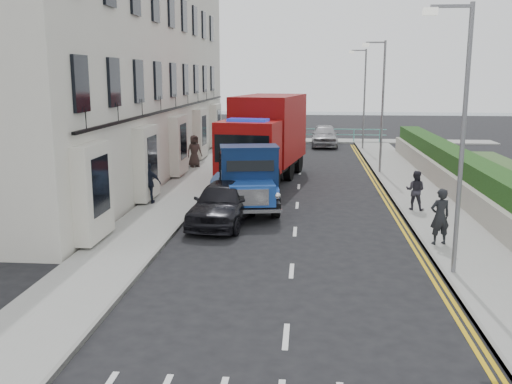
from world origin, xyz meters
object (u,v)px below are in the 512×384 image
Objects in this scene: lamp_mid at (381,99)px; lamp_far at (363,93)px; lamp_near at (459,126)px; bedford_lorry at (249,182)px; red_lorry at (265,136)px; parked_car_front at (223,202)px; pedestrian_east_near at (440,217)px.

lamp_far is (0.00, 10.00, 0.00)m from lamp_mid.
bedford_lorry is at bearing 132.13° from lamp_near.
red_lorry is at bearing -158.15° from lamp_mid.
lamp_near is 1.53× the size of parked_car_front.
red_lorry is (-5.91, 13.63, -1.74)m from lamp_near.
lamp_near is at bearing -29.33° from parked_car_front.
lamp_far is at bearing 74.17° from red_lorry.
lamp_mid reaches higher than parked_car_front.
lamp_mid is 0.83× the size of red_lorry.
red_lorry reaches higher than pedestrian_east_near.
lamp_near and lamp_mid have the same top height.
red_lorry reaches higher than parked_car_front.
lamp_far is (0.00, 26.00, 0.00)m from lamp_near.
lamp_mid is 11.46m from bedford_lorry.
lamp_mid and lamp_far have the same top height.
bedford_lorry is (-6.04, -9.33, -2.81)m from lamp_mid.
lamp_far is 22.41m from parked_car_front.
pedestrian_east_near is (0.29, -13.45, -3.00)m from lamp_mid.
bedford_lorry is at bearing -107.34° from lamp_far.
lamp_mid is at bearing 47.26° from bedford_lorry.
lamp_near is at bearing -90.00° from lamp_mid.
lamp_near is 0.83× the size of red_lorry.
lamp_near is at bearing 67.78° from pedestrian_east_near.
parked_car_front is (-6.78, -21.12, -3.22)m from lamp_far.
bedford_lorry is at bearing -122.91° from lamp_mid.
lamp_near is 16.00m from lamp_mid.
red_lorry is at bearing -76.56° from pedestrian_east_near.
red_lorry is 12.75m from pedestrian_east_near.
bedford_lorry is 7.04m from red_lorry.
bedford_lorry is at bearing -48.84° from pedestrian_east_near.
lamp_mid is at bearing 65.05° from parked_car_front.
red_lorry is 1.84× the size of parked_car_front.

